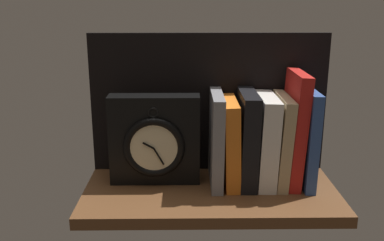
# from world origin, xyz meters

# --- Properties ---
(ground_plane) EXTENTS (0.56, 0.27, 0.03)m
(ground_plane) POSITION_xyz_m (0.00, 0.00, -0.01)
(ground_plane) COLOR brown
(back_panel) EXTENTS (0.56, 0.01, 0.33)m
(back_panel) POSITION_xyz_m (0.00, 0.13, 0.17)
(back_panel) COLOR black
(back_panel) RESTS_ON ground_plane
(book_gray_chess) EXTENTS (0.03, 0.16, 0.21)m
(book_gray_chess) POSITION_xyz_m (0.01, 0.04, 0.10)
(book_gray_chess) COLOR gray
(book_gray_chess) RESTS_ON ground_plane
(book_orange_pandolfini) EXTENTS (0.04, 0.15, 0.20)m
(book_orange_pandolfini) POSITION_xyz_m (0.05, 0.04, 0.10)
(book_orange_pandolfini) COLOR orange
(book_orange_pandolfini) RESTS_ON ground_plane
(book_black_skeptic) EXTENTS (0.04, 0.15, 0.21)m
(book_black_skeptic) POSITION_xyz_m (0.08, 0.04, 0.11)
(book_black_skeptic) COLOR black
(book_black_skeptic) RESTS_ON ground_plane
(book_white_catcher) EXTENTS (0.05, 0.15, 0.20)m
(book_white_catcher) POSITION_xyz_m (0.12, 0.04, 0.10)
(book_white_catcher) COLOR silver
(book_white_catcher) RESTS_ON ground_plane
(book_tan_shortstories) EXTENTS (0.03, 0.15, 0.20)m
(book_tan_shortstories) POSITION_xyz_m (0.16, 0.04, 0.10)
(book_tan_shortstories) COLOR tan
(book_tan_shortstories) RESTS_ON ground_plane
(book_red_requiem) EXTENTS (0.04, 0.14, 0.26)m
(book_red_requiem) POSITION_xyz_m (0.19, 0.04, 0.13)
(book_red_requiem) COLOR red
(book_red_requiem) RESTS_ON ground_plane
(book_blue_modern) EXTENTS (0.03, 0.16, 0.22)m
(book_blue_modern) POSITION_xyz_m (0.22, 0.04, 0.11)
(book_blue_modern) COLOR #2D4C8E
(book_blue_modern) RESTS_ON ground_plane
(framed_clock) EXTENTS (0.20, 0.06, 0.20)m
(framed_clock) POSITION_xyz_m (-0.13, 0.04, 0.10)
(framed_clock) COLOR black
(framed_clock) RESTS_ON ground_plane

